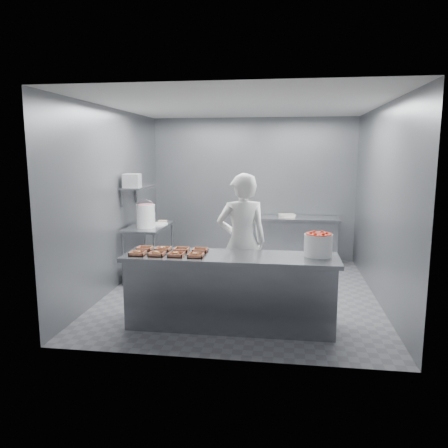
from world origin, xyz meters
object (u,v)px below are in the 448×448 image
(tray_0, at_px, (138,253))
(appliance, at_px, (132,181))
(prep_table, at_px, (149,243))
(strawberry_tub, at_px, (318,244))
(back_counter, at_px, (298,240))
(tray_4, at_px, (145,248))
(tray_6, at_px, (182,250))
(tray_2, at_px, (176,254))
(worker, at_px, (242,243))
(tray_1, at_px, (157,254))
(tray_3, at_px, (196,255))
(tray_5, at_px, (163,249))
(glaze_bucket, at_px, (146,215))
(service_counter, at_px, (230,291))
(tray_7, at_px, (200,250))

(tray_0, height_order, appliance, appliance)
(prep_table, height_order, strawberry_tub, strawberry_tub)
(back_counter, distance_m, tray_4, 3.74)
(tray_6, height_order, appliance, appliance)
(back_counter, xyz_separation_m, tray_2, (-1.54, -3.38, 0.47))
(strawberry_tub, bearing_deg, prep_table, 145.65)
(back_counter, xyz_separation_m, worker, (-0.82, -2.64, 0.48))
(tray_0, xyz_separation_m, appliance, (-0.70, 1.82, 0.75))
(tray_1, bearing_deg, worker, 37.64)
(tray_3, height_order, appliance, appliance)
(back_counter, relative_size, tray_6, 8.01)
(tray_5, bearing_deg, tray_6, 0.00)
(tray_5, xyz_separation_m, appliance, (-0.94, 1.55, 0.75))
(tray_1, height_order, tray_6, tray_1)
(glaze_bucket, bearing_deg, tray_3, -56.95)
(service_counter, xyz_separation_m, prep_table, (-1.65, 1.95, 0.14))
(worker, bearing_deg, prep_table, -55.34)
(tray_7, bearing_deg, strawberry_tub, -1.11)
(service_counter, bearing_deg, tray_2, -168.15)
(strawberry_tub, bearing_deg, appliance, 151.18)
(tray_4, height_order, appliance, appliance)
(tray_7, bearing_deg, tray_2, -132.11)
(service_counter, height_order, worker, worker)
(tray_2, bearing_deg, back_counter, 65.53)
(tray_3, height_order, tray_5, same)
(tray_0, bearing_deg, tray_5, 48.25)
(worker, height_order, appliance, worker)
(prep_table, xyz_separation_m, strawberry_tub, (2.70, -1.84, 0.46))
(glaze_bucket, distance_m, appliance, 0.61)
(tray_3, relative_size, glaze_bucket, 0.40)
(prep_table, distance_m, tray_6, 2.10)
(service_counter, distance_m, worker, 0.78)
(worker, distance_m, strawberry_tub, 1.10)
(tray_6, bearing_deg, tray_4, 180.00)
(service_counter, relative_size, glaze_bucket, 5.58)
(back_counter, bearing_deg, tray_3, -111.02)
(back_counter, relative_size, tray_2, 8.01)
(tray_1, relative_size, appliance, 0.64)
(strawberry_tub, bearing_deg, tray_7, 178.89)
(tray_0, height_order, tray_5, same)
(worker, bearing_deg, tray_3, 39.59)
(tray_1, bearing_deg, tray_4, 131.39)
(back_counter, bearing_deg, service_counter, -105.48)
(tray_1, height_order, glaze_bucket, glaze_bucket)
(tray_3, height_order, tray_6, tray_3)
(tray_5, height_order, appliance, appliance)
(service_counter, bearing_deg, glaze_bucket, 132.92)
(glaze_bucket, bearing_deg, tray_2, -62.38)
(tray_4, xyz_separation_m, tray_6, (0.48, 0.00, 0.00))
(prep_table, xyz_separation_m, tray_6, (1.01, -1.82, 0.33))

